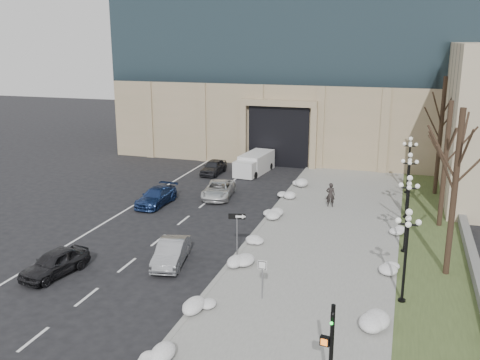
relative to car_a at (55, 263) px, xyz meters
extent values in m
plane|color=black|center=(9.53, -3.73, -0.69)|extent=(160.00, 160.00, 0.00)
cube|color=gray|center=(13.03, 10.27, -0.63)|extent=(9.00, 40.00, 0.12)
cube|color=gray|center=(8.53, 10.27, -0.62)|extent=(0.30, 40.00, 0.14)
cube|color=#3A4824|center=(19.53, 10.27, -0.64)|extent=(4.00, 40.00, 0.10)
cube|color=slate|center=(21.53, 12.27, -0.34)|extent=(0.50, 30.00, 0.70)
cube|color=tan|center=(7.53, 38.27, 3.31)|extent=(40.00, 20.00, 8.00)
cube|color=black|center=(5.53, 29.27, 2.31)|extent=(6.00, 2.50, 6.00)
cube|color=tan|center=(5.53, 27.87, 5.61)|extent=(7.50, 0.60, 0.60)
cube|color=tan|center=(2.03, 27.87, 2.31)|extent=(0.60, 0.60, 6.00)
cube|color=tan|center=(9.03, 27.87, 2.31)|extent=(0.60, 0.60, 6.00)
imported|color=black|center=(0.00, 0.00, 0.00)|extent=(2.40, 4.30, 1.38)
imported|color=#989BA0|center=(5.34, 3.20, -0.01)|extent=(2.21, 4.35, 1.37)
imported|color=navy|center=(-0.38, 13.02, -0.04)|extent=(2.01, 4.58, 1.31)
imported|color=silver|center=(3.48, 16.31, -0.05)|extent=(2.78, 4.90, 1.29)
imported|color=#2C2C31|center=(0.48, 23.33, -0.01)|extent=(1.62, 3.98, 1.35)
imported|color=black|center=(12.40, 16.19, 0.34)|extent=(0.69, 0.48, 1.83)
cube|color=silver|center=(4.07, 25.43, 0.22)|extent=(2.50, 4.74, 1.82)
cube|color=silver|center=(3.76, 22.72, 0.13)|extent=(2.06, 1.66, 1.45)
cylinder|color=black|center=(2.88, 23.01, -0.37)|extent=(0.30, 0.66, 0.64)
cylinder|color=black|center=(4.69, 22.80, -0.37)|extent=(0.30, 0.66, 0.64)
cylinder|color=black|center=(3.33, 26.89, -0.37)|extent=(0.30, 0.66, 0.64)
cylinder|color=black|center=(5.13, 26.68, -0.37)|extent=(0.30, 0.66, 0.64)
cylinder|color=slate|center=(8.63, 5.05, 0.64)|extent=(0.06, 0.06, 2.66)
cube|color=black|center=(8.63, 5.05, 1.87)|extent=(0.95, 0.27, 0.33)
cube|color=white|center=(8.79, 5.06, 1.87)|extent=(0.45, 0.12, 0.12)
cone|color=white|center=(9.04, 5.11, 1.87)|extent=(0.28, 0.31, 0.27)
cylinder|color=slate|center=(11.36, 0.49, 0.34)|extent=(0.06, 0.06, 2.06)
cube|color=white|center=(11.36, 0.49, 1.18)|extent=(0.45, 0.06, 0.45)
cube|color=black|center=(11.36, 0.47, 1.18)|extent=(0.39, 0.03, 0.39)
cube|color=white|center=(11.36, 0.46, 1.18)|extent=(0.34, 0.03, 0.34)
cylinder|color=black|center=(15.54, -6.05, 1.19)|extent=(0.15, 0.15, 3.77)
imported|color=black|center=(15.54, -6.05, 2.42)|extent=(0.28, 0.86, 0.17)
sphere|color=#19E533|center=(15.52, -6.19, 2.46)|extent=(0.11, 0.11, 0.11)
cube|color=black|center=(15.31, -6.01, 1.66)|extent=(0.36, 0.24, 0.33)
cube|color=orange|center=(15.30, -6.11, 1.66)|extent=(0.24, 0.06, 0.24)
ellipsoid|color=white|center=(8.87, -1.61, -0.39)|extent=(1.10, 1.60, 0.36)
ellipsoid|color=white|center=(9.07, 3.68, -0.39)|extent=(1.10, 1.60, 0.36)
ellipsoid|color=white|center=(8.98, 7.62, -0.39)|extent=(1.10, 1.60, 0.36)
ellipsoid|color=white|center=(8.71, 12.41, -0.39)|extent=(1.10, 1.60, 0.36)
ellipsoid|color=white|center=(8.75, 17.25, -0.39)|extent=(1.10, 1.60, 0.36)
ellipsoid|color=white|center=(9.05, 20.83, -0.39)|extent=(1.10, 1.60, 0.36)
ellipsoid|color=white|center=(16.84, -0.62, -0.39)|extent=(1.10, 1.60, 0.36)
ellipsoid|color=white|center=(17.21, 5.40, -0.39)|extent=(1.10, 1.60, 0.36)
ellipsoid|color=white|center=(17.39, 11.79, -0.39)|extent=(1.10, 1.60, 0.36)
cylinder|color=black|center=(17.83, 2.27, -0.59)|extent=(0.36, 0.36, 0.20)
cylinder|color=black|center=(17.83, 2.27, 1.31)|extent=(0.14, 0.14, 4.00)
cylinder|color=black|center=(17.83, 2.27, 3.31)|extent=(0.10, 0.90, 0.10)
cylinder|color=black|center=(17.83, 2.27, 3.31)|extent=(0.90, 0.10, 0.10)
sphere|color=white|center=(17.83, 2.27, 3.91)|extent=(0.32, 0.32, 0.32)
sphere|color=white|center=(18.28, 2.27, 3.46)|extent=(0.28, 0.28, 0.28)
sphere|color=white|center=(17.38, 2.27, 3.46)|extent=(0.28, 0.28, 0.28)
sphere|color=white|center=(17.83, 2.72, 3.46)|extent=(0.28, 0.28, 0.28)
sphere|color=white|center=(17.83, 1.82, 3.46)|extent=(0.28, 0.28, 0.28)
cylinder|color=black|center=(17.83, 8.77, -0.59)|extent=(0.36, 0.36, 0.20)
cylinder|color=black|center=(17.83, 8.77, 1.31)|extent=(0.14, 0.14, 4.00)
cylinder|color=black|center=(17.83, 8.77, 3.31)|extent=(0.10, 0.90, 0.10)
cylinder|color=black|center=(17.83, 8.77, 3.31)|extent=(0.90, 0.10, 0.10)
sphere|color=white|center=(17.83, 8.77, 3.91)|extent=(0.32, 0.32, 0.32)
sphere|color=white|center=(18.28, 8.77, 3.46)|extent=(0.28, 0.28, 0.28)
sphere|color=white|center=(17.38, 8.77, 3.46)|extent=(0.28, 0.28, 0.28)
sphere|color=white|center=(17.83, 9.22, 3.46)|extent=(0.28, 0.28, 0.28)
sphere|color=white|center=(17.83, 8.32, 3.46)|extent=(0.28, 0.28, 0.28)
cylinder|color=black|center=(17.83, 15.27, -0.59)|extent=(0.36, 0.36, 0.20)
cylinder|color=black|center=(17.83, 15.27, 1.31)|extent=(0.14, 0.14, 4.00)
cylinder|color=black|center=(17.83, 15.27, 3.31)|extent=(0.10, 0.90, 0.10)
cylinder|color=black|center=(17.83, 15.27, 3.31)|extent=(0.90, 0.10, 0.10)
sphere|color=white|center=(17.83, 15.27, 3.91)|extent=(0.32, 0.32, 0.32)
sphere|color=white|center=(18.28, 15.27, 3.46)|extent=(0.28, 0.28, 0.28)
sphere|color=white|center=(17.38, 15.27, 3.46)|extent=(0.28, 0.28, 0.28)
sphere|color=white|center=(17.83, 15.72, 3.46)|extent=(0.28, 0.28, 0.28)
sphere|color=white|center=(17.83, 14.82, 3.46)|extent=(0.28, 0.28, 0.28)
cylinder|color=black|center=(17.83, 21.77, -0.59)|extent=(0.36, 0.36, 0.20)
cylinder|color=black|center=(17.83, 21.77, 1.31)|extent=(0.14, 0.14, 4.00)
cylinder|color=black|center=(17.83, 21.77, 3.31)|extent=(0.10, 0.90, 0.10)
cylinder|color=black|center=(17.83, 21.77, 3.31)|extent=(0.90, 0.10, 0.10)
sphere|color=white|center=(17.83, 21.77, 3.91)|extent=(0.32, 0.32, 0.32)
sphere|color=white|center=(18.28, 21.77, 3.46)|extent=(0.28, 0.28, 0.28)
sphere|color=white|center=(17.38, 21.77, 3.46)|extent=(0.28, 0.28, 0.28)
sphere|color=white|center=(17.83, 22.22, 3.46)|extent=(0.28, 0.28, 0.28)
sphere|color=white|center=(17.83, 21.32, 3.46)|extent=(0.28, 0.28, 0.28)
cylinder|color=black|center=(20.03, 6.27, 3.81)|extent=(0.32, 0.32, 9.00)
cylinder|color=black|center=(20.03, 14.27, 3.56)|extent=(0.32, 0.32, 8.50)
cylinder|color=black|center=(20.03, 22.27, 4.06)|extent=(0.32, 0.32, 9.50)
camera|label=1|loc=(17.38, -22.29, 11.62)|focal=40.00mm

